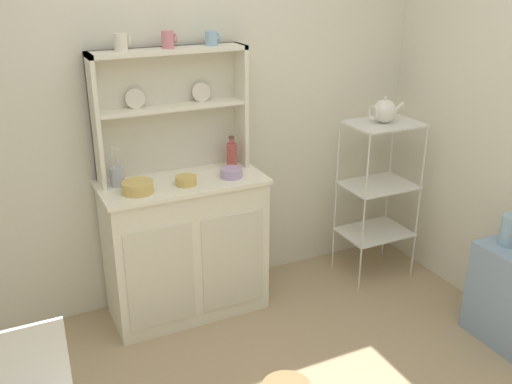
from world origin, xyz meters
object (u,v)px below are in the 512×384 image
Objects in this scene: utensil_jar at (117,176)px; flower_vase at (510,228)px; cup_cream_0 at (121,42)px; hutch_shelf_unit at (169,102)px; bowl_mixing_large at (138,187)px; porcelain_teapot at (384,111)px; bakers_rack at (379,181)px; hutch_cabinet at (185,245)px; jam_bottle at (232,154)px.

flower_vase is at bearing -29.66° from utensil_jar.
utensil_jar is at bearing -154.72° from cup_cream_0.
cup_cream_0 reaches higher than hutch_shelf_unit.
bowl_mixing_large is 0.17m from utensil_jar.
porcelain_teapot is at bearing 104.41° from flower_vase.
bakers_rack is (1.31, -0.28, -0.60)m from hutch_shelf_unit.
hutch_cabinet is 4.88× the size of jam_bottle.
porcelain_teapot is at bearing -5.09° from hutch_cabinet.
cup_cream_0 is (-0.25, -0.04, 0.35)m from hutch_shelf_unit.
porcelain_teapot reaches higher than utensil_jar.
bowl_mixing_large is 0.64m from jam_bottle.
flower_vase is (1.53, -1.16, -0.61)m from hutch_shelf_unit.
bakers_rack reaches higher than jam_bottle.
bakers_rack is 5.54× the size of jam_bottle.
bowl_mixing_large is at bearing -165.62° from jam_bottle.
hutch_shelf_unit is 1.46m from bakers_rack.
bowl_mixing_large is 1.60m from porcelain_teapot.
cup_cream_0 is 0.55× the size of bowl_mixing_large.
utensil_jar is 2.18m from flower_vase.
hutch_cabinet is at bearing -166.07° from jam_bottle.
cup_cream_0 is at bearing 171.30° from porcelain_teapot.
hutch_cabinet is at bearing -90.00° from hutch_shelf_unit.
bakers_rack is at bearing -11.92° from jam_bottle.
cup_cream_0 reaches higher than bakers_rack.
bakers_rack is 1.84m from cup_cream_0.
flower_vase is at bearing -37.04° from hutch_shelf_unit.
flower_vase is (1.81, -0.92, -0.22)m from bowl_mixing_large.
porcelain_teapot is (0.96, -0.20, 0.21)m from jam_bottle.
hutch_cabinet is at bearing 174.91° from bakers_rack.
flower_vase is at bearing -32.00° from cup_cream_0.
jam_bottle is at bearing 14.38° from bowl_mixing_large.
cup_cream_0 is 0.76m from bowl_mixing_large.
bowl_mixing_large reaches higher than hutch_cabinet.
jam_bottle is (0.35, -0.08, -0.34)m from hutch_shelf_unit.
hutch_shelf_unit reaches higher than flower_vase.
hutch_cabinet is 10.24× the size of cup_cream_0.
utensil_jar is (-1.66, 0.19, 0.24)m from bakers_rack.
porcelain_teapot is at bearing -11.94° from jam_bottle.
utensil_jar is (-0.35, 0.08, 0.47)m from hutch_cabinet.
utensil_jar is at bearing 115.95° from bowl_mixing_large.
jam_bottle is at bearing 168.06° from porcelain_teapot.
cup_cream_0 is at bearing 148.00° from flower_vase.
bakers_rack is 0.90m from flower_vase.
hutch_cabinet is at bearing 14.94° from bowl_mixing_large.
porcelain_teapot reaches higher than jam_bottle.
porcelain_teapot is at bearing -12.07° from hutch_shelf_unit.
bakers_rack reaches higher than hutch_cabinet.
bowl_mixing_large is at bearing -64.05° from utensil_jar.
hutch_shelf_unit is 3.68× the size of porcelain_teapot.
hutch_cabinet is at bearing -25.83° from cup_cream_0.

